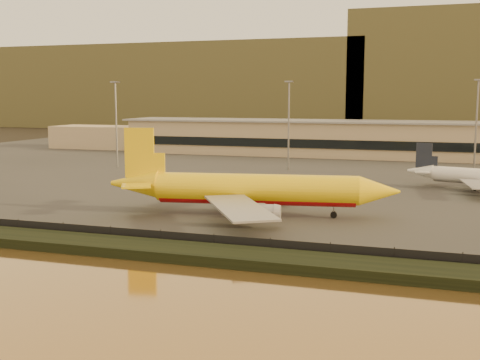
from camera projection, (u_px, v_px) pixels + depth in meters
The scene contains 10 objects.
ground at pixel (231, 231), 95.32m from camera, with size 900.00×900.00×0.00m, color black.
embankment at pixel (189, 253), 79.22m from camera, with size 320.00×7.00×1.40m, color black.
tarmac at pixel (331, 166), 184.73m from camera, with size 320.00×220.00×0.20m, color #2D2D2D.
perimeter_fence at pixel (200, 242), 82.90m from camera, with size 300.00×0.05×2.20m, color black.
terminal_building at pixel (306, 138), 217.12m from camera, with size 202.00×25.00×12.60m.
apron_light_masts at pixel (376, 117), 159.14m from camera, with size 152.20×12.20×25.40m.
distant_hills at pixel (362, 82), 417.45m from camera, with size 470.00×160.00×70.00m.
dhl_cargo_jet at pixel (251, 190), 106.13m from camera, with size 51.57×49.92×15.43m.
gse_vehicle_yellow at pixel (352, 198), 119.98m from camera, with size 3.74×1.68×1.68m, color yellow.
gse_vehicle_white at pixel (255, 189), 131.93m from camera, with size 3.48×1.56×1.56m, color silver.
Camera 1 is at (30.38, -88.22, 21.14)m, focal length 45.00 mm.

